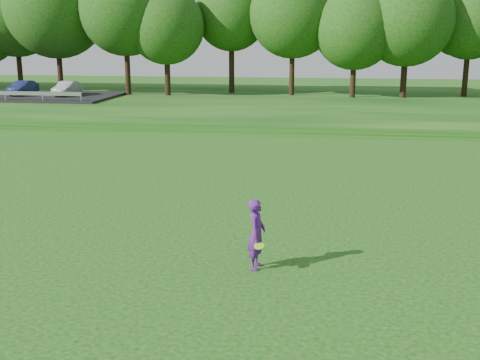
# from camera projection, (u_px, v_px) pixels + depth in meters

# --- Properties ---
(ground) EXTENTS (140.00, 140.00, 0.00)m
(ground) POSITION_uv_depth(u_px,v_px,m) (115.00, 241.00, 17.20)
(ground) COLOR #0C400F
(ground) RESTS_ON ground
(berm) EXTENTS (130.00, 30.00, 0.60)m
(berm) POSITION_uv_depth(u_px,v_px,m) (256.00, 103.00, 49.85)
(berm) COLOR #0C400F
(berm) RESTS_ON ground
(walking_path) EXTENTS (130.00, 1.60, 0.04)m
(walking_path) POSITION_uv_depth(u_px,v_px,m) (228.00, 132.00, 36.44)
(walking_path) COLOR gray
(walking_path) RESTS_ON ground
(treeline) EXTENTS (104.00, 7.00, 15.00)m
(treeline) POSITION_uv_depth(u_px,v_px,m) (262.00, 7.00, 51.88)
(treeline) COLOR #0E3C0E
(treeline) RESTS_ON berm
(woman) EXTENTS (0.49, 0.80, 1.79)m
(woman) POSITION_uv_depth(u_px,v_px,m) (257.00, 234.00, 14.98)
(woman) COLOR #561B7A
(woman) RESTS_ON ground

